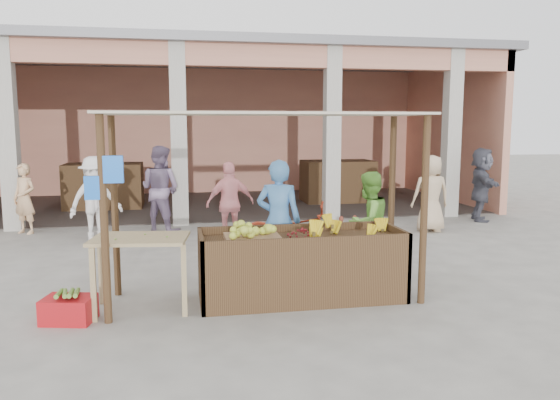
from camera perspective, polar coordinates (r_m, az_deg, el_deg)
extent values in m
plane|color=slate|center=(7.10, -1.78, -10.47)|extent=(60.00, 60.00, 0.00)
cube|color=tan|center=(18.09, -7.38, 7.10)|extent=(14.00, 0.20, 4.00)
cube|color=tan|center=(17.11, 17.15, 6.77)|extent=(0.20, 6.00, 4.00)
cube|color=tan|center=(12.44, -5.97, 14.85)|extent=(14.00, 0.30, 0.50)
cube|color=slate|center=(15.31, -6.89, 14.85)|extent=(14.40, 6.40, 0.20)
cube|color=beige|center=(12.79, -26.49, 6.02)|extent=(0.35, 0.35, 4.00)
cube|color=beige|center=(12.31, -10.53, 6.67)|extent=(0.35, 0.35, 4.00)
cube|color=beige|center=(12.81, 5.44, 6.81)|extent=(0.35, 0.35, 4.00)
cube|color=beige|center=(13.93, 17.47, 6.57)|extent=(0.35, 0.35, 4.00)
cube|color=#503820|center=(15.38, -17.89, 1.42)|extent=(2.00, 1.20, 1.20)
cube|color=#503820|center=(15.90, 6.02, 1.96)|extent=(2.00, 1.20, 1.20)
cube|color=#503820|center=(7.08, 2.24, -7.16)|extent=(2.60, 0.95, 0.80)
cylinder|color=#503820|center=(6.36, -17.91, -2.12)|extent=(0.09, 0.09, 2.35)
cylinder|color=#503820|center=(6.97, 14.83, -1.14)|extent=(0.09, 0.09, 2.35)
cylinder|color=#503820|center=(7.38, -16.89, -0.72)|extent=(0.09, 0.09, 2.35)
cylinder|color=#503820|center=(7.92, 11.59, 0.03)|extent=(0.09, 0.09, 2.35)
cube|color=beige|center=(6.83, -1.55, 9.01)|extent=(4.00, 1.35, 0.03)
cube|color=blue|center=(6.27, -17.04, 3.09)|extent=(0.22, 0.08, 0.30)
cube|color=blue|center=(6.32, -18.95, 1.22)|extent=(0.18, 0.07, 0.26)
cube|color=#906A4A|center=(6.84, -2.90, -3.99)|extent=(0.69, 0.59, 0.06)
ellipsoid|color=#E2E643|center=(6.82, -2.91, -3.22)|extent=(0.58, 0.51, 0.13)
ellipsoid|color=maroon|center=(6.97, 2.42, -3.41)|extent=(0.45, 0.37, 0.14)
cube|color=tan|center=(6.75, -14.43, -3.93)|extent=(1.21, 0.89, 0.04)
cube|color=tan|center=(6.60, -18.93, -8.41)|extent=(0.06, 0.06, 0.86)
cube|color=tan|center=(6.53, -9.99, -8.28)|extent=(0.06, 0.06, 0.86)
cube|color=tan|center=(7.22, -18.19, -7.00)|extent=(0.06, 0.06, 0.86)
cube|color=tan|center=(7.15, -10.05, -6.86)|extent=(0.06, 0.06, 0.86)
cube|color=red|center=(6.79, -21.20, -10.62)|extent=(0.63, 0.52, 0.29)
ellipsoid|color=maroon|center=(12.58, 6.43, -1.04)|extent=(0.43, 0.43, 0.58)
ellipsoid|color=maroon|center=(12.72, 7.83, -0.96)|extent=(0.43, 0.43, 0.58)
imported|color=#4985C7|center=(7.75, -0.14, -1.78)|extent=(0.84, 0.73, 1.87)
imported|color=#71BB40|center=(8.28, 9.21, -2.10)|extent=(0.90, 0.78, 1.63)
imported|color=#A02F18|center=(9.22, 1.43, -3.02)|extent=(1.15, 1.98, 0.98)
imported|color=silver|center=(10.97, -18.73, 0.41)|extent=(1.26, 1.12, 1.77)
imported|color=pink|center=(10.21, -5.23, -0.05)|extent=(1.06, 0.70, 1.66)
imported|color=tan|center=(11.81, 15.50, 1.07)|extent=(0.90, 0.62, 1.78)
imported|color=#464653|center=(13.52, 20.30, 1.73)|extent=(1.22, 1.79, 1.80)
imported|color=#E0AD7D|center=(12.35, -25.15, 0.26)|extent=(0.70, 0.66, 1.51)
imported|color=gray|center=(11.65, -12.42, 1.55)|extent=(1.11, 0.98, 1.97)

